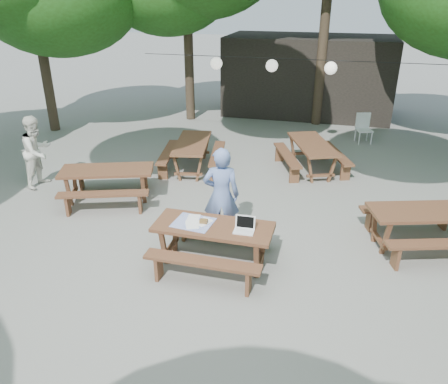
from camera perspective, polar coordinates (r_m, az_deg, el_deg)
name	(u,v)px	position (r m, az deg, el deg)	size (l,w,h in m)	color
ground	(224,255)	(7.90, -0.05, -8.29)	(80.00, 80.00, 0.00)	slate
pavilion	(308,75)	(17.18, 10.94, 14.74)	(6.00, 3.00, 2.80)	black
main_picnic_table	(214,244)	(7.50, -1.37, -6.79)	(2.00, 1.58, 0.75)	#552F1E
picnic_table_nw	(108,184)	(10.06, -14.89, 1.00)	(2.32, 2.12, 0.75)	#552F1E
picnic_table_ne	(423,228)	(8.76, 24.60, -4.28)	(2.28, 2.07, 0.75)	#552F1E
picnic_table_far_w	(193,155)	(11.49, -4.13, 4.85)	(1.90, 2.15, 0.75)	#552F1E
picnic_table_far_e	(311,156)	(11.60, 11.34, 4.60)	(2.17, 2.35, 0.75)	#552F1E
woman	(221,195)	(7.97, -0.36, -0.43)	(0.67, 0.44, 1.83)	#667EBA
second_person	(37,151)	(11.24, -23.19, 4.89)	(0.83, 0.65, 1.71)	white
plastic_chair	(363,135)	(14.24, 17.73, 7.16)	(0.56, 0.56, 0.90)	white
laptop	(244,227)	(7.15, 2.69, -4.60)	(0.34, 0.27, 0.24)	white
tabletop_clutter	(195,222)	(7.40, -3.76, -3.96)	(0.70, 0.61, 0.08)	#3751BB
paper_lanterns	(272,66)	(12.67, 6.33, 16.09)	(9.00, 0.34, 0.38)	black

